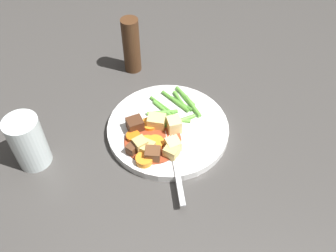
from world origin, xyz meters
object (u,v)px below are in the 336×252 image
carrot_slice_3 (147,143)px  fork (176,163)px  potato_chunk_5 (174,125)px  meat_chunk_1 (132,149)px  potato_chunk_4 (140,145)px  pepper_mill (131,46)px  meat_chunk_0 (135,125)px  dinner_plate (168,129)px  meat_chunk_2 (154,154)px  potato_chunk_2 (157,122)px  carrot_slice_4 (133,137)px  carrot_slice_1 (144,160)px  potato_chunk_1 (147,148)px  potato_chunk_0 (173,145)px  water_glass (28,142)px  carrot_slice_0 (155,143)px  carrot_slice_2 (150,124)px  potato_chunk_3 (171,152)px

carrot_slice_3 → fork: 0.07m
potato_chunk_5 → meat_chunk_1: 0.10m
potato_chunk_4 → pepper_mill: 0.27m
potato_chunk_4 → meat_chunk_0: 0.06m
dinner_plate → meat_chunk_2: size_ratio=8.73×
meat_chunk_2 → fork: meat_chunk_2 is taller
potato_chunk_2 → pepper_mill: bearing=-143.3°
potato_chunk_2 → meat_chunk_0: 0.04m
dinner_plate → carrot_slice_4: size_ratio=8.86×
dinner_plate → carrot_slice_4: carrot_slice_4 is taller
carrot_slice_1 → pepper_mill: size_ratio=0.24×
potato_chunk_2 → meat_chunk_0: meat_chunk_0 is taller
carrot_slice_4 → meat_chunk_1: size_ratio=1.39×
potato_chunk_1 → meat_chunk_1: 0.03m
carrot_slice_4 → potato_chunk_5: potato_chunk_5 is taller
fork → carrot_slice_4: bearing=-106.4°
carrot_slice_3 → potato_chunk_0: bearing=100.6°
carrot_slice_1 → fork: (-0.02, 0.06, -0.00)m
carrot_slice_4 → water_glass: water_glass is taller
carrot_slice_4 → water_glass: bearing=-58.3°
carrot_slice_0 → carrot_slice_4: (0.00, -0.05, 0.00)m
carrot_slice_3 → potato_chunk_1: bearing=21.8°
water_glass → potato_chunk_2: bearing=127.2°
carrot_slice_0 → meat_chunk_1: (0.03, -0.03, 0.01)m
carrot_slice_2 → potato_chunk_0: bearing=58.6°
carrot_slice_4 → potato_chunk_2: potato_chunk_2 is taller
carrot_slice_3 → meat_chunk_1: bearing=-37.5°
meat_chunk_2 → carrot_slice_1: bearing=-44.2°
meat_chunk_2 → carrot_slice_4: bearing=-119.5°
carrot_slice_2 → potato_chunk_2: potato_chunk_2 is taller
carrot_slice_2 → meat_chunk_0: size_ratio=1.07×
carrot_slice_1 → potato_chunk_4: potato_chunk_4 is taller
carrot_slice_4 → fork: bearing=73.6°
dinner_plate → carrot_slice_4: bearing=-44.8°
carrot_slice_1 → dinner_plate: bearing=173.3°
meat_chunk_1 → fork: meat_chunk_1 is taller
meat_chunk_0 → potato_chunk_5: bearing=108.0°
carrot_slice_2 → meat_chunk_0: (0.02, -0.03, 0.01)m
potato_chunk_1 → water_glass: bearing=-68.5°
potato_chunk_4 → water_glass: 0.21m
potato_chunk_3 → meat_chunk_2: 0.03m
potato_chunk_2 → water_glass: (0.15, -0.20, 0.03)m
meat_chunk_0 → pepper_mill: (-0.20, -0.09, 0.04)m
carrot_slice_1 → meat_chunk_2: size_ratio=1.14×
carrot_slice_4 → fork: size_ratio=0.18×
carrot_slice_0 → meat_chunk_2: meat_chunk_2 is taller
carrot_slice_1 → potato_chunk_2: bearing=-173.7°
meat_chunk_1 → water_glass: 0.20m
potato_chunk_1 → potato_chunk_5: potato_chunk_5 is taller
potato_chunk_0 → carrot_slice_4: bearing=-88.1°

